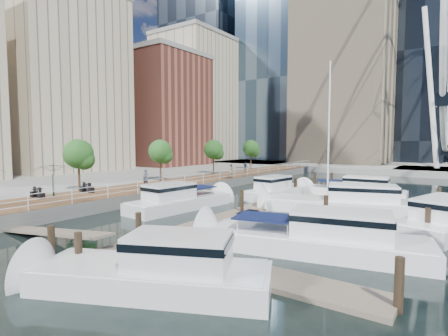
% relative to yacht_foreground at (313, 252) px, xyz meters
% --- Properties ---
extents(ground, '(520.00, 520.00, 0.00)m').
position_rel_yacht_foreground_xyz_m(ground, '(-10.63, -2.29, 0.00)').
color(ground, black).
rests_on(ground, ground).
extents(boardwalk, '(6.00, 60.00, 1.00)m').
position_rel_yacht_foreground_xyz_m(boardwalk, '(-19.63, 12.71, 0.50)').
color(boardwalk, brown).
rests_on(boardwalk, ground).
extents(seawall, '(0.25, 60.00, 1.00)m').
position_rel_yacht_foreground_xyz_m(seawall, '(-16.63, 12.71, 0.50)').
color(seawall, '#595954').
rests_on(seawall, ground).
extents(land_inland, '(48.00, 90.00, 1.00)m').
position_rel_yacht_foreground_xyz_m(land_inland, '(-46.63, 12.71, 0.50)').
color(land_inland, gray).
rests_on(land_inland, ground).
extents(land_far, '(200.00, 114.00, 1.00)m').
position_rel_yacht_foreground_xyz_m(land_far, '(-10.63, 99.71, 0.50)').
color(land_far, gray).
rests_on(land_far, ground).
extents(pier, '(14.00, 12.00, 1.00)m').
position_rel_yacht_foreground_xyz_m(pier, '(3.37, 49.71, 0.50)').
color(pier, gray).
rests_on(pier, ground).
extents(railing, '(0.10, 60.00, 1.05)m').
position_rel_yacht_foreground_xyz_m(railing, '(-16.73, 12.71, 1.52)').
color(railing, white).
rests_on(railing, boardwalk).
extents(floating_docks, '(16.00, 34.00, 2.60)m').
position_rel_yacht_foreground_xyz_m(floating_docks, '(-2.66, 7.69, 0.49)').
color(floating_docks, '#6D6051').
rests_on(floating_docks, ground).
extents(midrise_condos, '(19.00, 67.00, 28.00)m').
position_rel_yacht_foreground_xyz_m(midrise_condos, '(-44.19, 24.53, 13.42)').
color(midrise_condos, '#BCAD8E').
rests_on(midrise_condos, ground).
extents(street_trees, '(2.60, 42.60, 4.60)m').
position_rel_yacht_foreground_xyz_m(street_trees, '(-22.03, 11.71, 4.29)').
color(street_trees, '#3F2B1C').
rests_on(street_trees, ground).
extents(cafe_tables, '(2.50, 13.70, 0.74)m').
position_rel_yacht_foreground_xyz_m(cafe_tables, '(-21.03, -4.29, 1.37)').
color(cafe_tables, black).
rests_on(cafe_tables, ground).
extents(yacht_foreground, '(12.00, 5.53, 2.15)m').
position_rel_yacht_foreground_xyz_m(yacht_foreground, '(0.00, 0.00, 0.00)').
color(yacht_foreground, white).
rests_on(yacht_foreground, ground).
extents(pedestrian_near, '(0.70, 0.57, 1.65)m').
position_rel_yacht_foreground_xyz_m(pedestrian_near, '(-19.79, 7.44, 1.83)').
color(pedestrian_near, '#44455B').
rests_on(pedestrian_near, boardwalk).
extents(pedestrian_mid, '(1.06, 1.07, 1.75)m').
position_rel_yacht_foreground_xyz_m(pedestrian_mid, '(-17.13, 18.49, 1.87)').
color(pedestrian_mid, gray).
rests_on(pedestrian_mid, boardwalk).
extents(pedestrian_far, '(0.94, 0.58, 1.50)m').
position_rel_yacht_foreground_xyz_m(pedestrian_far, '(-19.76, 26.27, 1.75)').
color(pedestrian_far, '#383B46').
rests_on(pedestrian_far, boardwalk).
extents(moored_yachts, '(22.82, 30.23, 11.50)m').
position_rel_yacht_foreground_xyz_m(moored_yachts, '(-2.58, 9.65, 0.00)').
color(moored_yachts, white).
rests_on(moored_yachts, ground).
extents(cafe_seating, '(3.84, 9.30, 2.70)m').
position_rel_yacht_foreground_xyz_m(cafe_seating, '(-21.33, -4.53, 2.29)').
color(cafe_seating, '#0F3810').
rests_on(cafe_seating, ground).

